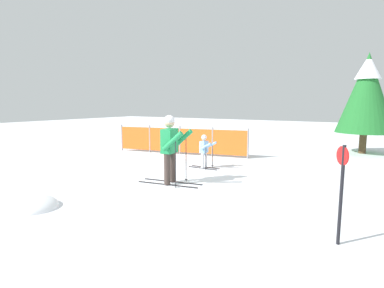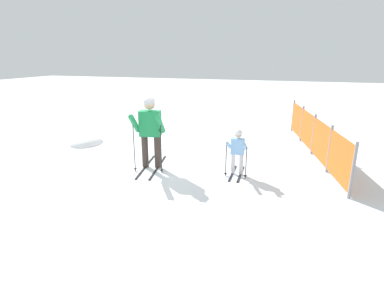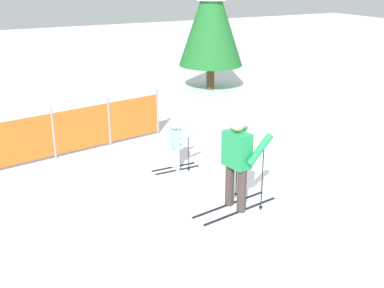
# 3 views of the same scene
# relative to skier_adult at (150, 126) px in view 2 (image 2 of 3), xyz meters

# --- Properties ---
(ground_plane) EXTENTS (60.00, 60.00, 0.00)m
(ground_plane) POSITION_rel_skier_adult_xyz_m (0.17, 0.14, -1.07)
(ground_plane) COLOR white
(skier_adult) EXTENTS (1.73, 0.84, 1.79)m
(skier_adult) POSITION_rel_skier_adult_xyz_m (0.00, 0.00, 0.00)
(skier_adult) COLOR black
(skier_adult) RESTS_ON ground_plane
(skier_child) EXTENTS (1.03, 0.53, 1.10)m
(skier_child) POSITION_rel_skier_adult_xyz_m (-0.19, 2.12, -0.43)
(skier_child) COLOR black
(skier_child) RESTS_ON ground_plane
(safety_fence) EXTENTS (5.57, 1.12, 1.16)m
(safety_fence) POSITION_rel_skier_adult_xyz_m (-2.38, 3.92, -0.49)
(safety_fence) COLOR gray
(safety_fence) RESTS_ON ground_plane
(snow_mound) EXTENTS (1.15, 0.98, 0.46)m
(snow_mound) POSITION_rel_skier_adult_xyz_m (-1.36, -2.95, -1.07)
(snow_mound) COLOR white
(snow_mound) RESTS_ON ground_plane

